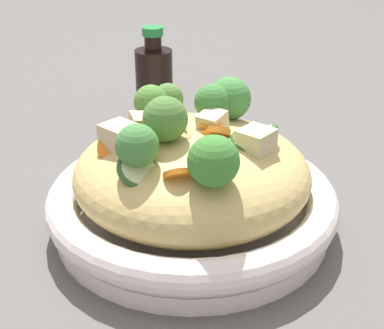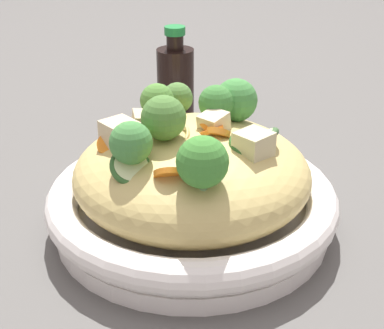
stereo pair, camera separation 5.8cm
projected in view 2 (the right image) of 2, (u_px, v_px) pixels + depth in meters
ground_plane at (192, 225)px, 0.61m from camera, size 3.00×3.00×0.00m
serving_bowl at (192, 204)px, 0.60m from camera, size 0.31×0.31×0.05m
noodle_heap at (192, 172)px, 0.58m from camera, size 0.25×0.25×0.10m
broccoli_florets at (189, 120)px, 0.56m from camera, size 0.20×0.23×0.07m
carrot_coins at (181, 139)px, 0.56m from camera, size 0.13×0.15×0.03m
zucchini_slices at (204, 141)px, 0.55m from camera, size 0.18×0.15×0.03m
chicken_chunks at (178, 134)px, 0.56m from camera, size 0.15×0.13×0.04m
soy_sauce_bottle at (176, 85)px, 0.84m from camera, size 0.06×0.06×0.15m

